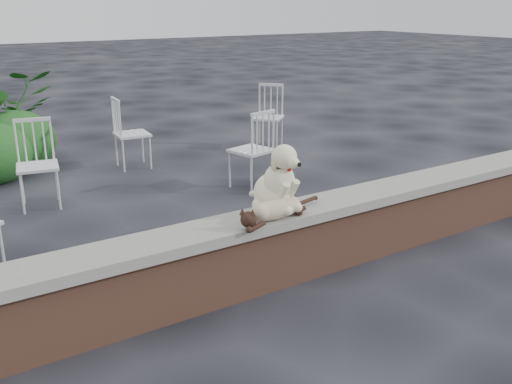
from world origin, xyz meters
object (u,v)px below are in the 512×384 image
dog (273,177)px  chair_e (132,133)px  chair_b (37,165)px  cat (275,208)px  potted_plant_a (11,116)px  chair_c (251,149)px  chair_d (268,116)px

dog → chair_e: 3.74m
chair_b → chair_e: (1.43, 0.94, 0.00)m
cat → chair_b: size_ratio=1.09×
chair_b → potted_plant_a: 2.17m
chair_e → potted_plant_a: bearing=51.6°
chair_b → chair_c: same height
chair_b → chair_e: 1.71m
chair_d → chair_e: (-2.15, 0.04, 0.00)m
chair_d → chair_b: 3.69m
cat → chair_e: size_ratio=1.09×
chair_e → chair_d: bearing=-85.0°
chair_b → potted_plant_a: potted_plant_a is taller
dog → chair_c: (1.16, 2.12, -0.39)m
chair_b → chair_d: bearing=25.7°
cat → chair_b: bearing=99.4°
dog → chair_d: size_ratio=0.59×
chair_b → chair_c: (2.28, -0.65, 0.00)m
cat → chair_c: 2.59m
dog → chair_b: dog is taller
chair_d → potted_plant_a: (-3.39, 1.26, 0.16)m
chair_c → potted_plant_a: potted_plant_a is taller
potted_plant_a → dog: bearing=-79.2°
chair_d → chair_c: same height
cat → chair_b: (-1.04, 2.92, -0.20)m
chair_c → potted_plant_a: bearing=-66.7°
chair_d → chair_c: 2.02m
dog → chair_d: (2.45, 3.67, -0.39)m
dog → cat: size_ratio=0.54×
dog → chair_b: (-1.12, 2.77, -0.39)m
cat → chair_e: chair_e is taller
chair_d → chair_e: size_ratio=1.00×
potted_plant_a → cat: bearing=-80.4°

